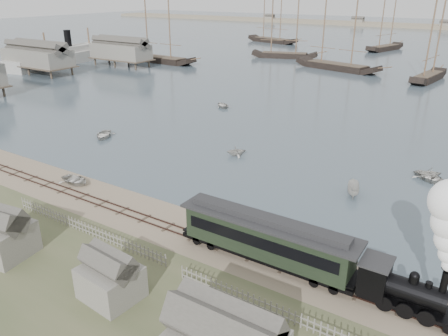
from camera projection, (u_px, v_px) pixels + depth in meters
The scene contains 24 objects.
ground at pixel (189, 221), 42.28m from camera, with size 600.00×600.00×0.00m, color tan.
harbor_water at pixel (445, 45), 174.38m from camera, with size 600.00×336.00×0.06m, color #41505D.
rail_track at pixel (176, 230), 40.72m from camera, with size 120.00×1.80×0.16m.
picket_fence_west at pixel (87, 234), 40.10m from camera, with size 19.00×0.10×1.20m, color slate, non-canonical shape.
picket_fence_east at pixel (268, 315), 30.20m from camera, with size 15.00×0.10×1.20m, color slate, non-canonical shape.
shed_left at pixel (4, 253), 37.19m from camera, with size 5.00×4.00×4.10m, color slate, non-canonical shape.
shed_mid at pixel (112, 297), 31.96m from camera, with size 4.00×3.50×3.60m, color slate, non-canonical shape.
western_wharf at pixel (43, 60), 109.84m from camera, with size 36.00×56.00×8.00m, color slate, non-canonical shape.
locomotive at pixel (435, 262), 28.22m from camera, with size 7.88×2.94×9.82m.
passenger_coach at pixel (266, 237), 35.16m from camera, with size 15.20×2.93×3.69m.
beached_dinghy at pixel (75, 180), 50.35m from camera, with size 3.89×2.78×0.81m, color #B8B6AF.
steamship at pixel (69, 46), 130.48m from camera, with size 43.15×7.19×9.44m, color #B8B6AF, non-canonical shape.
rowboat_0 at pixel (103, 135), 65.64m from camera, with size 4.19×2.99×0.87m, color #B8B6AF.
rowboat_1 at pixel (236, 151), 58.41m from camera, with size 2.66×2.30×1.40m, color #B8B6AF.
rowboat_2 at pixel (353, 190), 47.29m from camera, with size 3.33×1.25×1.28m, color #B8B6AF.
rowboat_3 at pixel (430, 177), 50.91m from camera, with size 4.09×2.92×0.85m, color #B8B6AF.
rowboat_4 at pixel (429, 173), 51.44m from camera, with size 2.75×2.37×1.45m, color #B8B6AF.
rowboat_6 at pixel (223, 105), 82.60m from camera, with size 3.73×2.67×0.77m, color #B8B6AF.
schooner_0 at pixel (159, 28), 128.52m from camera, with size 24.37×5.62×20.00m, color black, non-canonical shape.
schooner_1 at pixel (286, 25), 136.78m from camera, with size 20.75×4.79×20.00m, color black, non-canonical shape.
schooner_2 at pixel (340, 32), 116.75m from camera, with size 24.78×5.72×20.00m, color black, non-canonical shape.
schooner_3 at pixel (435, 38), 102.08m from camera, with size 17.72×4.09×20.00m, color black, non-canonical shape.
schooner_6 at pixel (273, 17), 176.83m from camera, with size 23.51×5.42×20.00m, color black, non-canonical shape.
schooner_7 at pixel (388, 21), 153.84m from camera, with size 19.77×4.56×20.00m, color black, non-canonical shape.
Camera 1 is at (22.92, -29.37, 20.93)m, focal length 35.00 mm.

